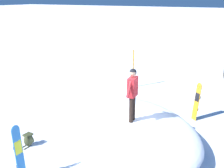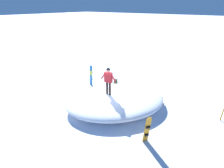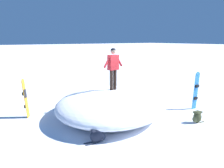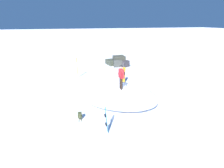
# 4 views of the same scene
# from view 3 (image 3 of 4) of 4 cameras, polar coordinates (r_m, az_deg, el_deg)

# --- Properties ---
(ground) EXTENTS (240.00, 240.00, 0.00)m
(ground) POSITION_cam_3_polar(r_m,az_deg,el_deg) (11.32, -1.81, -6.04)
(ground) COLOR white
(snow_mound) EXTENTS (7.58, 7.45, 0.95)m
(snow_mound) POSITION_cam_3_polar(r_m,az_deg,el_deg) (10.84, -0.12, -4.15)
(snow_mound) COLOR white
(snow_mound) RESTS_ON ground
(snowboarder_standing) EXTENTS (0.27, 1.05, 1.75)m
(snowboarder_standing) POSITION_cam_3_polar(r_m,az_deg,el_deg) (11.00, 0.26, 4.14)
(snowboarder_standing) COLOR black
(snowboarder_standing) RESTS_ON snow_mound
(snowboard_primary_upright) EXTENTS (0.33, 0.32, 1.55)m
(snowboard_primary_upright) POSITION_cam_3_polar(r_m,az_deg,el_deg) (10.91, -18.20, -2.81)
(snowboard_primary_upright) COLOR orange
(snowboard_primary_upright) RESTS_ON ground
(snowboard_secondary_upright) EXTENTS (0.17, 0.27, 1.67)m
(snowboard_secondary_upright) POSITION_cam_3_polar(r_m,az_deg,el_deg) (12.14, 17.66, -1.24)
(snowboard_secondary_upright) COLOR #2672BF
(snowboard_secondary_upright) RESTS_ON ground
(backpack_near) EXTENTS (0.29, 0.50, 0.45)m
(backpack_near) POSITION_cam_3_polar(r_m,az_deg,el_deg) (10.34, 17.89, -6.76)
(backpack_near) COLOR #383D23
(backpack_near) RESTS_ON ground
(backpack_far) EXTENTS (0.30, 0.70, 0.44)m
(backpack_far) POSITION_cam_3_polar(r_m,az_deg,el_deg) (8.09, -3.14, -10.96)
(backpack_far) COLOR #1E2333
(backpack_far) RESTS_ON ground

